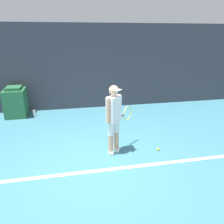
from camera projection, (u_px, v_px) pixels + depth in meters
The scene contains 7 objects.
ground_plane at pixel (96, 165), 4.79m from camera, with size 24.00×24.00×0.00m, color teal.
back_wall at pixel (81, 68), 8.03m from camera, with size 24.00×0.10×3.09m.
court_baseline at pixel (97, 171), 4.58m from camera, with size 21.60×0.10×0.01m.
tennis_player at pixel (114, 117), 5.03m from camera, with size 0.76×0.68×1.66m.
tennis_ball at pixel (158, 149), 5.39m from camera, with size 0.07×0.07×0.07m.
covered_chair at pixel (16, 102), 7.52m from camera, with size 0.68×0.76×1.05m.
water_bottle at pixel (34, 113), 7.60m from camera, with size 0.09×0.09×0.26m.
Camera 1 is at (-0.45, -4.11, 2.72)m, focal length 35.00 mm.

